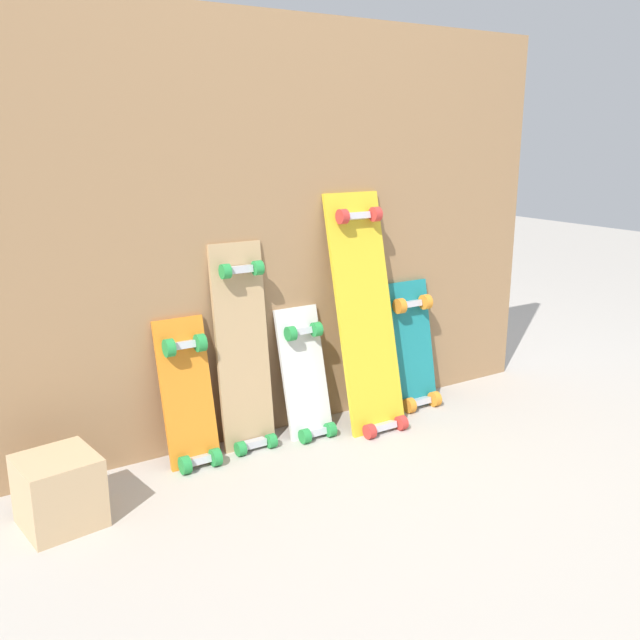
% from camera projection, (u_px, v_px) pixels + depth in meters
% --- Properties ---
extents(ground_plane, '(12.00, 12.00, 0.00)m').
position_uv_depth(ground_plane, '(310.00, 426.00, 2.63)').
color(ground_plane, '#B2AAA0').
extents(plywood_wall_panel, '(2.18, 0.04, 1.46)m').
position_uv_depth(plywood_wall_panel, '(299.00, 231.00, 2.50)').
color(plywood_wall_panel, '#99724C').
rests_on(plywood_wall_panel, ground).
extents(skateboard_orange, '(0.17, 0.19, 0.55)m').
position_uv_depth(skateboard_orange, '(189.00, 403.00, 2.30)').
color(skateboard_orange, orange).
rests_on(skateboard_orange, ground).
extents(skateboard_natural, '(0.19, 0.16, 0.79)m').
position_uv_depth(skateboard_natural, '(244.00, 357.00, 2.40)').
color(skateboard_natural, tan).
rests_on(skateboard_natural, ground).
extents(skateboard_white, '(0.17, 0.19, 0.54)m').
position_uv_depth(skateboard_white, '(306.00, 382.00, 2.53)').
color(skateboard_white, silver).
rests_on(skateboard_white, ground).
extents(skateboard_yellow, '(0.24, 0.28, 0.94)m').
position_uv_depth(skateboard_yellow, '(367.00, 322.00, 2.57)').
color(skateboard_yellow, gold).
rests_on(skateboard_yellow, ground).
extents(skateboard_teal, '(0.21, 0.18, 0.57)m').
position_uv_depth(skateboard_teal, '(412.00, 353.00, 2.80)').
color(skateboard_teal, '#197A7F').
rests_on(skateboard_teal, ground).
extents(wooden_crate, '(0.23, 0.23, 0.20)m').
position_uv_depth(wooden_crate, '(59.00, 491.00, 1.95)').
color(wooden_crate, tan).
rests_on(wooden_crate, ground).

